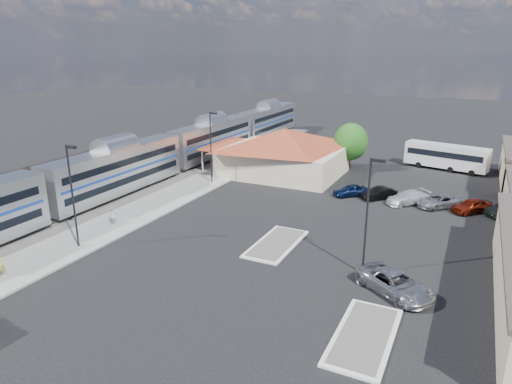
% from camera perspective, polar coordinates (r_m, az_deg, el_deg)
% --- Properties ---
extents(ground, '(280.00, 280.00, 0.00)m').
position_cam_1_polar(ground, '(40.06, -3.88, -6.61)').
color(ground, black).
rests_on(ground, ground).
extents(railbed, '(16.00, 100.00, 0.12)m').
position_cam_1_polar(railbed, '(58.17, -18.13, 0.36)').
color(railbed, '#4C4944').
rests_on(railbed, ground).
extents(platform, '(5.50, 92.00, 0.18)m').
position_cam_1_polar(platform, '(51.00, -12.32, -1.49)').
color(platform, gray).
rests_on(platform, ground).
extents(passenger_train, '(3.00, 104.00, 5.55)m').
position_cam_1_polar(passenger_train, '(54.69, -16.87, 2.48)').
color(passenger_train, silver).
rests_on(passenger_train, ground).
extents(freight_cars, '(2.80, 46.00, 4.00)m').
position_cam_1_polar(freight_cars, '(57.34, -23.05, 1.52)').
color(freight_cars, black).
rests_on(freight_cars, ground).
extents(station_depot, '(18.35, 12.24, 6.20)m').
position_cam_1_polar(station_depot, '(61.60, 3.43, 5.09)').
color(station_depot, '#C7B692').
rests_on(station_depot, ground).
extents(traffic_island_south, '(3.30, 7.50, 0.21)m').
position_cam_1_polar(traffic_island_south, '(40.01, 2.56, -6.45)').
color(traffic_island_south, silver).
rests_on(traffic_island_south, ground).
extents(traffic_island_north, '(3.30, 7.50, 0.21)m').
position_cam_1_polar(traffic_island_north, '(29.01, 13.38, -17.07)').
color(traffic_island_north, silver).
rests_on(traffic_island_north, ground).
extents(lamp_plat_s, '(1.08, 0.25, 9.00)m').
position_cam_1_polar(lamp_plat_s, '(40.42, -21.97, 0.40)').
color(lamp_plat_s, black).
rests_on(lamp_plat_s, ground).
extents(lamp_plat_n, '(1.08, 0.25, 9.00)m').
position_cam_1_polar(lamp_plat_n, '(56.97, -5.60, 6.29)').
color(lamp_plat_n, black).
rests_on(lamp_plat_n, ground).
extents(lamp_lot, '(1.08, 0.25, 9.00)m').
position_cam_1_polar(lamp_lot, '(34.08, 13.92, -1.86)').
color(lamp_lot, black).
rests_on(lamp_lot, ground).
extents(tree_depot, '(4.71, 4.71, 6.63)m').
position_cam_1_polar(tree_depot, '(64.71, 11.74, 6.17)').
color(tree_depot, '#382314').
rests_on(tree_depot, ground).
extents(suv, '(6.27, 5.39, 1.60)m').
position_cam_1_polar(suv, '(33.61, 16.96, -10.86)').
color(suv, '#A6A8AE').
rests_on(suv, ground).
extents(coach_bus, '(11.32, 4.89, 3.55)m').
position_cam_1_polar(coach_bus, '(69.21, 22.68, 4.22)').
color(coach_bus, white).
rests_on(coach_bus, ground).
extents(person_b, '(0.85, 0.97, 1.67)m').
position_cam_1_polar(person_b, '(45.93, -17.58, -2.84)').
color(person_b, silver).
rests_on(person_b, platform).
extents(parked_car_a, '(4.12, 3.87, 1.38)m').
position_cam_1_polar(parked_car_a, '(53.75, 11.70, 0.20)').
color(parked_car_a, '#0C193E').
rests_on(parked_car_a, ground).
extents(parked_car_b, '(3.93, 4.01, 1.37)m').
position_cam_1_polar(parked_car_b, '(53.40, 15.10, -0.16)').
color(parked_car_b, black).
rests_on(parked_car_b, ground).
extents(parked_car_c, '(4.93, 5.04, 1.46)m').
position_cam_1_polar(parked_car_c, '(52.67, 18.44, -0.67)').
color(parked_car_c, white).
rests_on(parked_car_c, ground).
extents(parked_car_d, '(5.15, 5.17, 1.39)m').
position_cam_1_polar(parked_car_d, '(52.71, 21.91, -1.07)').
color(parked_car_d, '#92949A').
rests_on(parked_car_d, ground).
extents(parked_car_e, '(4.34, 4.38, 1.50)m').
position_cam_1_polar(parked_car_e, '(52.35, 25.36, -1.57)').
color(parked_car_e, maroon).
rests_on(parked_car_e, ground).
extents(parked_car_f, '(4.27, 4.09, 1.44)m').
position_cam_1_polar(parked_car_f, '(52.79, 28.81, -1.95)').
color(parked_car_f, black).
rests_on(parked_car_f, ground).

